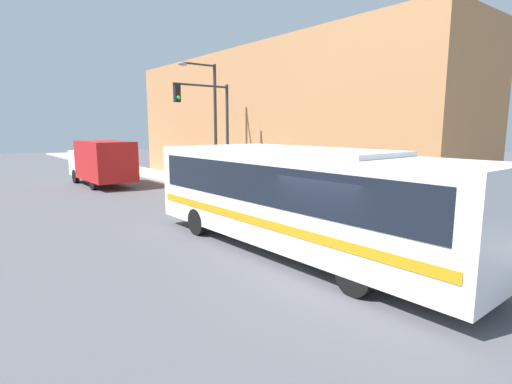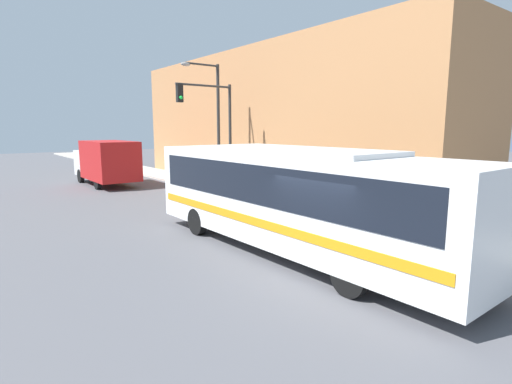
{
  "view_description": "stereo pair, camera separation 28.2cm",
  "coord_description": "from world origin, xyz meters",
  "px_view_note": "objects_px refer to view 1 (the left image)",
  "views": [
    {
      "loc": [
        -7.37,
        -6.24,
        3.69
      ],
      "look_at": [
        1.68,
        5.05,
        1.34
      ],
      "focal_mm": 28.0,
      "sensor_mm": 36.0,
      "label": 1
    },
    {
      "loc": [
        -7.14,
        -6.41,
        3.69
      ],
      "look_at": [
        1.68,
        5.05,
        1.34
      ],
      "focal_mm": 28.0,
      "sensor_mm": 36.0,
      "label": 2
    }
  ],
  "objects_px": {
    "fire_hydrant": "(327,204)",
    "parking_meter": "(273,184)",
    "city_bus": "(293,193)",
    "delivery_truck": "(102,161)",
    "pedestrian_mid_block": "(282,179)",
    "pedestrian_near_corner": "(250,174)",
    "street_lamp": "(211,116)",
    "traffic_light_pole": "(211,119)"
  },
  "relations": [
    {
      "from": "fire_hydrant",
      "to": "parking_meter",
      "type": "relative_size",
      "value": 0.65
    },
    {
      "from": "city_bus",
      "to": "delivery_truck",
      "type": "distance_m",
      "value": 17.67
    },
    {
      "from": "parking_meter",
      "to": "pedestrian_mid_block",
      "type": "height_order",
      "value": "pedestrian_mid_block"
    },
    {
      "from": "pedestrian_mid_block",
      "to": "pedestrian_near_corner",
      "type": "bearing_deg",
      "value": 86.04
    },
    {
      "from": "fire_hydrant",
      "to": "pedestrian_near_corner",
      "type": "distance_m",
      "value": 6.96
    },
    {
      "from": "city_bus",
      "to": "pedestrian_mid_block",
      "type": "distance_m",
      "value": 8.47
    },
    {
      "from": "fire_hydrant",
      "to": "pedestrian_mid_block",
      "type": "xyz_separation_m",
      "value": [
        1.03,
        3.89,
        0.56
      ]
    },
    {
      "from": "city_bus",
      "to": "parking_meter",
      "type": "bearing_deg",
      "value": 52.87
    },
    {
      "from": "pedestrian_near_corner",
      "to": "street_lamp",
      "type": "bearing_deg",
      "value": 123.68
    },
    {
      "from": "delivery_truck",
      "to": "fire_hydrant",
      "type": "height_order",
      "value": "delivery_truck"
    },
    {
      "from": "parking_meter",
      "to": "pedestrian_mid_block",
      "type": "relative_size",
      "value": 0.66
    },
    {
      "from": "street_lamp",
      "to": "city_bus",
      "type": "bearing_deg",
      "value": -111.1
    },
    {
      "from": "fire_hydrant",
      "to": "parking_meter",
      "type": "height_order",
      "value": "parking_meter"
    },
    {
      "from": "fire_hydrant",
      "to": "delivery_truck",
      "type": "bearing_deg",
      "value": 105.81
    },
    {
      "from": "delivery_truck",
      "to": "parking_meter",
      "type": "xyz_separation_m",
      "value": [
        4.28,
        -11.67,
        -0.58
      ]
    },
    {
      "from": "delivery_truck",
      "to": "pedestrian_mid_block",
      "type": "xyz_separation_m",
      "value": [
        5.31,
        -11.22,
        -0.46
      ]
    },
    {
      "from": "parking_meter",
      "to": "street_lamp",
      "type": "relative_size",
      "value": 0.18
    },
    {
      "from": "traffic_light_pole",
      "to": "pedestrian_near_corner",
      "type": "height_order",
      "value": "traffic_light_pole"
    },
    {
      "from": "parking_meter",
      "to": "street_lamp",
      "type": "xyz_separation_m",
      "value": [
        -0.06,
        5.32,
        3.34
      ]
    },
    {
      "from": "delivery_truck",
      "to": "street_lamp",
      "type": "distance_m",
      "value": 8.11
    },
    {
      "from": "fire_hydrant",
      "to": "pedestrian_near_corner",
      "type": "height_order",
      "value": "pedestrian_near_corner"
    },
    {
      "from": "traffic_light_pole",
      "to": "pedestrian_mid_block",
      "type": "distance_m",
      "value": 5.02
    },
    {
      "from": "city_bus",
      "to": "fire_hydrant",
      "type": "relative_size",
      "value": 14.15
    },
    {
      "from": "delivery_truck",
      "to": "pedestrian_mid_block",
      "type": "distance_m",
      "value": 12.42
    },
    {
      "from": "fire_hydrant",
      "to": "pedestrian_mid_block",
      "type": "height_order",
      "value": "pedestrian_mid_block"
    },
    {
      "from": "traffic_light_pole",
      "to": "fire_hydrant",
      "type": "bearing_deg",
      "value": -82.99
    },
    {
      "from": "fire_hydrant",
      "to": "street_lamp",
      "type": "bearing_deg",
      "value": 90.37
    },
    {
      "from": "fire_hydrant",
      "to": "pedestrian_mid_block",
      "type": "bearing_deg",
      "value": 75.2
    },
    {
      "from": "traffic_light_pole",
      "to": "pedestrian_near_corner",
      "type": "bearing_deg",
      "value": -15.38
    },
    {
      "from": "fire_hydrant",
      "to": "traffic_light_pole",
      "type": "xyz_separation_m",
      "value": [
        -0.91,
        7.42,
        3.57
      ]
    },
    {
      "from": "delivery_truck",
      "to": "parking_meter",
      "type": "height_order",
      "value": "delivery_truck"
    },
    {
      "from": "city_bus",
      "to": "street_lamp",
      "type": "height_order",
      "value": "street_lamp"
    },
    {
      "from": "city_bus",
      "to": "traffic_light_pole",
      "type": "height_order",
      "value": "traffic_light_pole"
    },
    {
      "from": "pedestrian_near_corner",
      "to": "pedestrian_mid_block",
      "type": "bearing_deg",
      "value": -93.96
    },
    {
      "from": "pedestrian_near_corner",
      "to": "delivery_truck",
      "type": "bearing_deg",
      "value": 123.62
    },
    {
      "from": "pedestrian_mid_block",
      "to": "parking_meter",
      "type": "bearing_deg",
      "value": -156.28
    },
    {
      "from": "pedestrian_near_corner",
      "to": "parking_meter",
      "type": "bearing_deg",
      "value": -109.96
    },
    {
      "from": "city_bus",
      "to": "pedestrian_mid_block",
      "type": "relative_size",
      "value": 6.06
    },
    {
      "from": "city_bus",
      "to": "traffic_light_pole",
      "type": "bearing_deg",
      "value": 69.89
    },
    {
      "from": "fire_hydrant",
      "to": "street_lamp",
      "type": "relative_size",
      "value": 0.11
    },
    {
      "from": "city_bus",
      "to": "pedestrian_near_corner",
      "type": "relative_size",
      "value": 6.21
    },
    {
      "from": "parking_meter",
      "to": "pedestrian_mid_block",
      "type": "distance_m",
      "value": 1.13
    }
  ]
}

